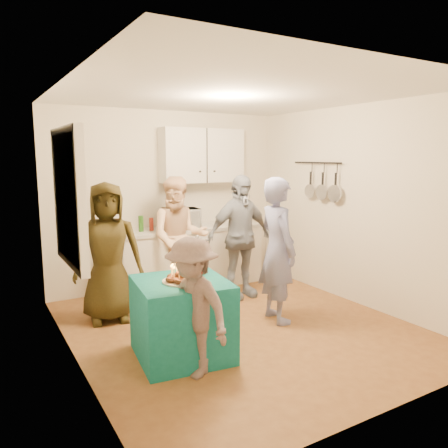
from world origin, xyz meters
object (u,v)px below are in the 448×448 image
man_birthday (278,250)px  woman_back_center (179,238)px  party_table (182,318)px  punch_jar (197,256)px  woman_back_right (240,237)px  woman_back_left (108,252)px  child_near_left (192,307)px  counter (190,259)px  microwave (182,218)px

man_birthday → woman_back_center: (-0.63, 1.38, -0.02)m
party_table → man_birthday: (1.38, 0.30, 0.47)m
punch_jar → woman_back_right: size_ratio=0.20×
punch_jar → woman_back_left: 1.27m
woman_back_center → child_near_left: woman_back_center is taller
punch_jar → party_table: bearing=-144.7°
man_birthday → child_near_left: (-1.45, -0.68, -0.23)m
punch_jar → man_birthday: (1.11, 0.11, -0.08)m
woman_back_left → party_table: bearing=-63.8°
man_birthday → woman_back_left: size_ratio=1.03×
party_table → child_near_left: child_near_left is taller
counter → party_table: (-1.08, -2.04, -0.05)m
woman_back_center → counter: bearing=67.6°
man_birthday → child_near_left: man_birthday is taller
party_table → punch_jar: size_ratio=2.50×
punch_jar → woman_back_right: 1.62m
woman_back_left → woman_back_right: (1.81, -0.03, 0.02)m
microwave → child_near_left: bearing=-105.6°
punch_jar → woman_back_center: 1.56m
counter → punch_jar: punch_jar is taller
microwave → man_birthday: man_birthday is taller
party_table → punch_jar: bearing=35.3°
woman_back_center → woman_back_right: size_ratio=0.99×
microwave → woman_back_right: (0.52, -0.76, -0.20)m
microwave → child_near_left: size_ratio=0.40×
woman_back_right → woman_back_center: bearing=148.8°
woman_back_right → microwave: bearing=122.1°
punch_jar → woman_back_right: woman_back_right is taller
punch_jar → microwave: bearing=69.7°
woman_back_center → woman_back_right: (0.73, -0.40, 0.01)m
woman_back_left → child_near_left: bearing=-69.5°
woman_back_left → woman_back_center: (1.09, 0.37, 0.01)m
man_birthday → woman_back_left: 1.99m
woman_back_right → punch_jar: bearing=-140.2°
party_table → woman_back_right: (1.47, 1.28, 0.47)m
woman_back_center → woman_back_right: bearing=-8.6°
party_table → counter: bearing=62.1°
child_near_left → counter: bearing=135.7°
counter → woman_back_left: (-1.42, -0.73, 0.40)m
woman_back_center → woman_back_right: woman_back_right is taller
counter → punch_jar: 2.07m
man_birthday → woman_back_right: size_ratio=1.01×
microwave → counter: bearing=7.4°
microwave → woman_back_center: woman_back_center is taller
party_table → woman_back_left: (-0.34, 1.30, 0.45)m
man_birthday → punch_jar: bearing=103.2°
man_birthday → child_near_left: size_ratio=1.36×
man_birthday → woman_back_center: bearing=32.4°
microwave → woman_back_left: bearing=-143.1°
microwave → woman_back_right: 0.94m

